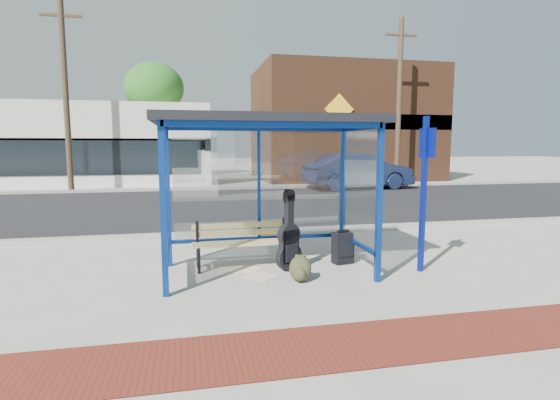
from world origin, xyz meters
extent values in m
plane|color=#B2ADA0|center=(0.00, 0.00, 0.00)|extent=(120.00, 120.00, 0.00)
cube|color=maroon|center=(0.00, -2.60, 0.01)|extent=(60.00, 1.00, 0.01)
cube|color=gray|center=(0.00, 2.90, 0.06)|extent=(60.00, 0.25, 0.12)
cube|color=black|center=(0.00, 8.00, 0.00)|extent=(60.00, 10.00, 0.00)
cube|color=gray|center=(0.00, 13.10, 0.06)|extent=(60.00, 0.25, 0.12)
cube|color=#B2ADA0|center=(0.00, 15.00, 0.00)|extent=(60.00, 4.00, 0.01)
cube|color=navy|center=(-1.50, -0.75, 1.15)|extent=(0.08, 0.08, 2.30)
cube|color=navy|center=(1.50, -0.75, 1.15)|extent=(0.08, 0.08, 2.30)
cube|color=navy|center=(-1.50, 0.75, 1.15)|extent=(0.08, 0.08, 2.30)
cube|color=navy|center=(1.50, 0.75, 1.15)|extent=(0.08, 0.08, 2.30)
cube|color=navy|center=(0.00, 0.75, 2.26)|extent=(3.00, 0.08, 0.08)
cube|color=navy|center=(0.00, -0.75, 2.26)|extent=(3.00, 0.08, 0.08)
cube|color=navy|center=(-1.50, 0.00, 2.26)|extent=(0.08, 1.50, 0.08)
cube|color=navy|center=(1.50, 0.00, 2.26)|extent=(0.08, 1.50, 0.08)
cube|color=navy|center=(0.00, 0.75, 0.40)|extent=(3.00, 0.08, 0.06)
cube|color=navy|center=(-1.50, 0.00, 0.40)|extent=(0.08, 1.50, 0.06)
cube|color=navy|center=(1.50, 0.00, 0.40)|extent=(0.08, 1.50, 0.06)
cube|color=navy|center=(0.00, 0.75, 1.35)|extent=(0.05, 0.05, 1.90)
cube|color=silver|center=(0.00, 0.75, 1.31)|extent=(2.84, 0.01, 1.82)
cube|color=silver|center=(-1.50, 0.00, 1.31)|extent=(0.02, 1.34, 1.82)
cube|color=silver|center=(1.50, 0.00, 1.31)|extent=(0.02, 1.34, 1.82)
cube|color=black|center=(0.00, 0.00, 2.36)|extent=(3.30, 1.80, 0.12)
cube|color=silver|center=(-9.00, 18.00, 2.00)|extent=(18.00, 6.00, 4.00)
cube|color=black|center=(-9.00, 15.05, 2.00)|extent=(18.00, 0.10, 0.60)
cube|color=black|center=(-9.00, 14.98, 1.40)|extent=(17.00, 0.04, 1.60)
cube|color=#59331E|center=(8.00, 18.50, 3.20)|extent=(10.00, 7.00, 6.40)
cube|color=black|center=(8.00, 15.05, 3.20)|extent=(10.00, 0.10, 0.80)
cube|color=yellow|center=(6.50, 14.95, 3.80)|extent=(1.56, 0.06, 1.56)
cylinder|color=#4C3826|center=(-3.00, 22.00, 2.50)|extent=(0.36, 0.36, 5.00)
ellipsoid|color=#255F1B|center=(-3.00, 22.00, 5.50)|extent=(3.60, 3.60, 3.06)
cylinder|color=#4C3826|center=(12.50, 22.00, 2.50)|extent=(0.36, 0.36, 5.00)
ellipsoid|color=#255F1B|center=(12.50, 22.00, 5.50)|extent=(3.60, 3.60, 3.06)
cylinder|color=#4C3826|center=(-6.00, 13.40, 4.00)|extent=(0.24, 0.24, 8.00)
cube|color=#4C3826|center=(-6.00, 13.40, 7.20)|extent=(1.60, 0.10, 0.10)
cylinder|color=#4C3826|center=(9.00, 13.40, 4.00)|extent=(0.24, 0.24, 8.00)
cube|color=#4C3826|center=(9.00, 13.40, 7.20)|extent=(1.60, 0.10, 0.10)
cube|color=black|center=(-1.04, 0.21, 0.20)|extent=(0.05, 0.05, 0.41)
cube|color=black|center=(-1.05, 0.56, 0.38)|extent=(0.05, 0.05, 0.77)
cube|color=black|center=(-1.04, 0.38, 0.20)|extent=(0.05, 0.37, 0.05)
cube|color=black|center=(0.41, 0.24, 0.20)|extent=(0.05, 0.05, 0.41)
cube|color=black|center=(0.40, 0.59, 0.38)|extent=(0.05, 0.05, 0.77)
cube|color=black|center=(0.40, 0.42, 0.20)|extent=(0.05, 0.37, 0.05)
cube|color=#DBC37E|center=(-0.32, 0.25, 0.41)|extent=(1.63, 0.12, 0.03)
cube|color=#DBC37E|center=(-0.32, 0.35, 0.41)|extent=(1.63, 0.12, 0.03)
cube|color=#DBC37E|center=(-0.32, 0.45, 0.41)|extent=(1.63, 0.12, 0.03)
cube|color=#DBC37E|center=(-0.33, 0.55, 0.41)|extent=(1.63, 0.12, 0.03)
cube|color=#DBC37E|center=(-0.33, 0.59, 0.54)|extent=(1.63, 0.07, 0.09)
cube|color=#DBC37E|center=(-0.33, 0.59, 0.67)|extent=(1.63, 0.07, 0.09)
cylinder|color=black|center=(0.37, 0.09, 0.22)|extent=(0.46, 0.30, 0.45)
cylinder|color=black|center=(0.37, 0.09, 0.57)|extent=(0.39, 0.27, 0.37)
cube|color=black|center=(0.37, 0.09, 0.39)|extent=(0.34, 0.25, 0.53)
cube|color=black|center=(0.37, 0.09, 0.94)|extent=(0.15, 0.15, 0.53)
cube|color=black|center=(0.37, 0.09, 1.17)|extent=(0.19, 0.17, 0.11)
cube|color=black|center=(1.35, 0.29, 0.27)|extent=(0.37, 0.28, 0.52)
cylinder|color=black|center=(1.23, 0.26, 0.02)|extent=(0.09, 0.20, 0.05)
cylinder|color=black|center=(1.47, 0.32, 0.02)|extent=(0.09, 0.20, 0.05)
cube|color=black|center=(1.35, 0.29, 0.56)|extent=(0.21, 0.08, 0.04)
cube|color=black|center=(1.37, 0.19, 0.28)|extent=(0.26, 0.07, 0.28)
ellipsoid|color=#31321C|center=(0.40, -0.50, 0.19)|extent=(0.39, 0.33, 0.38)
ellipsoid|color=#31321C|center=(0.36, -0.61, 0.14)|extent=(0.22, 0.19, 0.20)
cube|color=#31321C|center=(0.41, -0.48, 0.37)|extent=(0.11, 0.08, 0.03)
cube|color=navy|center=(2.40, -0.39, 1.21)|extent=(0.09, 0.09, 2.43)
cube|color=navy|center=(2.44, -0.38, 2.02)|extent=(0.12, 0.29, 0.45)
cube|color=white|center=(-0.40, 0.27, 0.00)|extent=(0.46, 0.45, 0.01)
cube|color=white|center=(-0.13, -0.16, 0.00)|extent=(0.54, 0.54, 0.01)
cube|color=white|center=(-0.23, 0.24, 0.00)|extent=(0.47, 0.47, 0.01)
imported|color=#172142|center=(6.44, 12.07, 0.81)|extent=(5.04, 2.19, 1.61)
cylinder|color=#B20D0C|center=(9.99, 14.16, 0.27)|extent=(0.18, 0.18, 0.54)
sphere|color=#B20D0C|center=(9.99, 14.16, 0.57)|extent=(0.20, 0.20, 0.20)
cylinder|color=#B20D0C|center=(9.99, 14.16, 0.36)|extent=(0.29, 0.10, 0.09)
camera|label=1|loc=(-1.20, -6.51, 1.99)|focal=28.00mm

